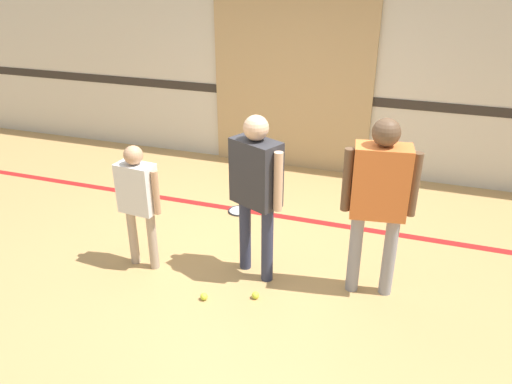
{
  "coord_description": "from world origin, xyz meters",
  "views": [
    {
      "loc": [
        1.41,
        -3.88,
        2.77
      ],
      "look_at": [
        0.14,
        -0.1,
        0.86
      ],
      "focal_mm": 35.0,
      "sensor_mm": 36.0,
      "label": 1
    }
  ],
  "objects_px": {
    "person_instructor": "(256,181)",
    "person_student_left": "(138,194)",
    "racket_spare_on_floor": "(241,210)",
    "tennis_ball_stray_left": "(204,296)",
    "person_student_right": "(379,191)",
    "tennis_ball_near_instructor": "(255,295)",
    "tennis_ball_by_spare_racket": "(249,205)"
  },
  "relations": [
    {
      "from": "person_student_right",
      "to": "tennis_ball_by_spare_racket",
      "type": "relative_size",
      "value": 24.56
    },
    {
      "from": "person_instructor",
      "to": "tennis_ball_stray_left",
      "type": "height_order",
      "value": "person_instructor"
    },
    {
      "from": "person_student_left",
      "to": "person_student_right",
      "type": "relative_size",
      "value": 0.77
    },
    {
      "from": "person_student_left",
      "to": "tennis_ball_stray_left",
      "type": "distance_m",
      "value": 1.11
    },
    {
      "from": "person_student_right",
      "to": "tennis_ball_stray_left",
      "type": "distance_m",
      "value": 1.77
    },
    {
      "from": "person_instructor",
      "to": "tennis_ball_by_spare_racket",
      "type": "height_order",
      "value": "person_instructor"
    },
    {
      "from": "person_student_right",
      "to": "tennis_ball_near_instructor",
      "type": "bearing_deg",
      "value": 17.25
    },
    {
      "from": "person_student_left",
      "to": "racket_spare_on_floor",
      "type": "distance_m",
      "value": 1.64
    },
    {
      "from": "tennis_ball_near_instructor",
      "to": "person_instructor",
      "type": "bearing_deg",
      "value": 107.89
    },
    {
      "from": "racket_spare_on_floor",
      "to": "tennis_ball_stray_left",
      "type": "height_order",
      "value": "tennis_ball_stray_left"
    },
    {
      "from": "tennis_ball_by_spare_racket",
      "to": "racket_spare_on_floor",
      "type": "bearing_deg",
      "value": -119.68
    },
    {
      "from": "person_instructor",
      "to": "person_student_left",
      "type": "bearing_deg",
      "value": -143.35
    },
    {
      "from": "person_student_left",
      "to": "tennis_ball_near_instructor",
      "type": "distance_m",
      "value": 1.41
    },
    {
      "from": "person_student_left",
      "to": "tennis_ball_by_spare_racket",
      "type": "relative_size",
      "value": 18.81
    },
    {
      "from": "person_student_left",
      "to": "tennis_ball_near_instructor",
      "type": "xyz_separation_m",
      "value": [
        1.2,
        -0.16,
        -0.73
      ]
    },
    {
      "from": "racket_spare_on_floor",
      "to": "tennis_ball_by_spare_racket",
      "type": "xyz_separation_m",
      "value": [
        0.07,
        0.12,
        0.02
      ]
    },
    {
      "from": "person_student_right",
      "to": "tennis_ball_near_instructor",
      "type": "xyz_separation_m",
      "value": [
        -0.93,
        -0.44,
        -0.97
      ]
    },
    {
      "from": "tennis_ball_stray_left",
      "to": "person_instructor",
      "type": "bearing_deg",
      "value": 60.48
    },
    {
      "from": "person_student_left",
      "to": "tennis_ball_stray_left",
      "type": "relative_size",
      "value": 18.81
    },
    {
      "from": "tennis_ball_by_spare_racket",
      "to": "tennis_ball_stray_left",
      "type": "height_order",
      "value": "same"
    },
    {
      "from": "person_student_left",
      "to": "tennis_ball_stray_left",
      "type": "height_order",
      "value": "person_student_left"
    },
    {
      "from": "racket_spare_on_floor",
      "to": "tennis_ball_near_instructor",
      "type": "xyz_separation_m",
      "value": [
        0.7,
        -1.52,
        0.02
      ]
    },
    {
      "from": "racket_spare_on_floor",
      "to": "tennis_ball_by_spare_racket",
      "type": "height_order",
      "value": "tennis_ball_by_spare_racket"
    },
    {
      "from": "person_student_left",
      "to": "person_student_right",
      "type": "xyz_separation_m",
      "value": [
        2.13,
        0.28,
        0.23
      ]
    },
    {
      "from": "person_instructor",
      "to": "person_student_left",
      "type": "xyz_separation_m",
      "value": [
        -1.08,
        -0.22,
        -0.2
      ]
    },
    {
      "from": "tennis_ball_stray_left",
      "to": "person_student_left",
      "type": "bearing_deg",
      "value": 157.36
    },
    {
      "from": "person_instructor",
      "to": "racket_spare_on_floor",
      "type": "bearing_deg",
      "value": 142.13
    },
    {
      "from": "person_student_left",
      "to": "racket_spare_on_floor",
      "type": "height_order",
      "value": "person_student_left"
    },
    {
      "from": "person_instructor",
      "to": "tennis_ball_near_instructor",
      "type": "distance_m",
      "value": 1.01
    },
    {
      "from": "person_student_right",
      "to": "racket_spare_on_floor",
      "type": "bearing_deg",
      "value": -41.54
    },
    {
      "from": "person_student_right",
      "to": "person_instructor",
      "type": "bearing_deg",
      "value": -4.5
    },
    {
      "from": "person_student_right",
      "to": "tennis_ball_stray_left",
      "type": "xyz_separation_m",
      "value": [
        -1.36,
        -0.6,
        -0.97
      ]
    }
  ]
}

